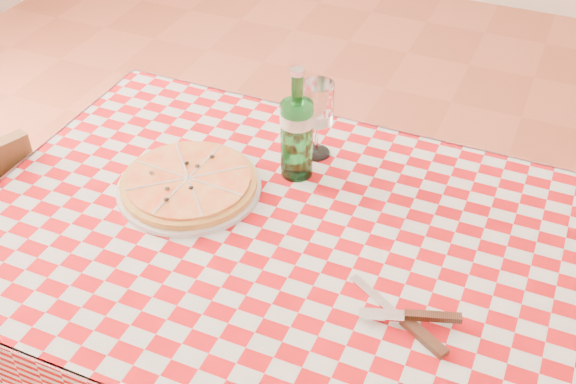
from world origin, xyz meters
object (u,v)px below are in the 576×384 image
pizza_plate (189,182)px  wine_glass (317,120)px  dining_table (285,270)px  water_bottle (297,124)px

pizza_plate → wine_glass: bearing=49.1°
dining_table → pizza_plate: bearing=168.6°
dining_table → water_bottle: (-0.06, 0.20, 0.23)m
wine_glass → dining_table: bearing=-80.7°
dining_table → wine_glass: bearing=99.3°
water_bottle → pizza_plate: bearing=-142.2°
pizza_plate → water_bottle: (0.19, 0.15, 0.11)m
dining_table → water_bottle: 0.31m
water_bottle → wine_glass: water_bottle is taller
dining_table → pizza_plate: size_ratio=3.83×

